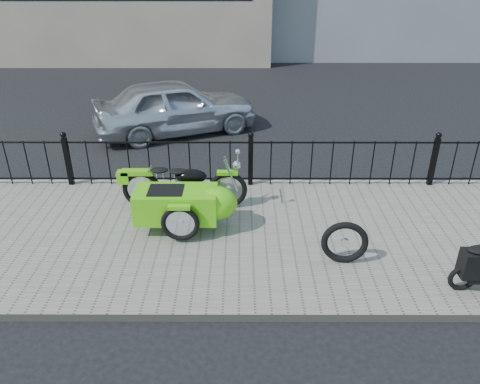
{
  "coord_description": "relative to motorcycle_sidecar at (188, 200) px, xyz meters",
  "views": [
    {
      "loc": [
        -0.19,
        -6.91,
        4.19
      ],
      "look_at": [
        -0.2,
        -0.1,
        0.67
      ],
      "focal_mm": 35.0,
      "sensor_mm": 36.0,
      "label": 1
    }
  ],
  "objects": [
    {
      "name": "sedan_car",
      "position": [
        -0.8,
        4.79,
        0.1
      ],
      "size": [
        4.37,
        3.07,
        1.38
      ],
      "primitive_type": "imported",
      "rotation": [
        0.0,
        0.0,
        1.97
      ],
      "color": "silver",
      "rests_on": "ground"
    },
    {
      "name": "motorcycle_sidecar",
      "position": [
        0.0,
        0.0,
        0.0
      ],
      "size": [
        2.28,
        1.48,
        0.98
      ],
      "color": "black",
      "rests_on": "sidewalk"
    },
    {
      "name": "ground",
      "position": [
        1.04,
        0.24,
        -0.59
      ],
      "size": [
        120.0,
        120.0,
        0.0
      ],
      "primitive_type": "plane",
      "color": "black",
      "rests_on": "ground"
    },
    {
      "name": "iron_fence",
      "position": [
        1.04,
        1.54,
        -0.01
      ],
      "size": [
        14.11,
        0.11,
        1.08
      ],
      "color": "black",
      "rests_on": "sidewalk"
    },
    {
      "name": "sidewalk",
      "position": [
        1.04,
        -0.26,
        -0.53
      ],
      "size": [
        30.0,
        3.8,
        0.12
      ],
      "primitive_type": "cube",
      "color": "slate",
      "rests_on": "ground"
    },
    {
      "name": "curb",
      "position": [
        1.04,
        1.68,
        -0.53
      ],
      "size": [
        30.0,
        0.1,
        0.12
      ],
      "primitive_type": "cube",
      "color": "gray",
      "rests_on": "ground"
    },
    {
      "name": "spare_tire",
      "position": [
        2.35,
        -1.04,
        -0.14
      ],
      "size": [
        0.68,
        0.16,
        0.68
      ],
      "primitive_type": "torus",
      "rotation": [
        1.57,
        0.0,
        -0.1
      ],
      "color": "black",
      "rests_on": "sidewalk"
    }
  ]
}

